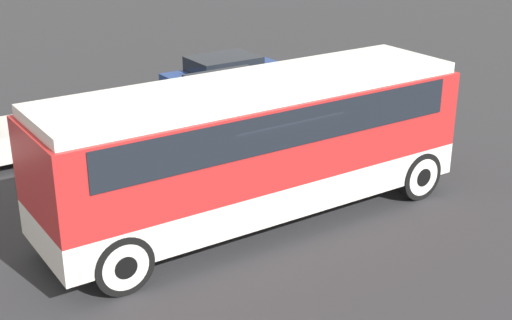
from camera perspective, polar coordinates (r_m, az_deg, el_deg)
ground_plane at (r=15.11m, az=0.00°, el=-4.80°), size 120.00×120.00×0.00m
tour_bus at (r=14.44m, az=0.31°, el=1.78°), size 9.07×2.50×3.02m
parked_car_near at (r=23.76m, az=-2.34°, el=6.78°), size 4.22×1.84×1.30m
parked_car_far at (r=21.00m, az=-1.82°, el=4.97°), size 4.32×1.86×1.43m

